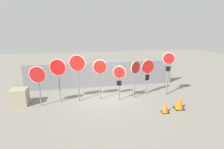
# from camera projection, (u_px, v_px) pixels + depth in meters

# --- Properties ---
(ground_plane) EXTENTS (40.00, 40.00, 0.00)m
(ground_plane) POSITION_uv_depth(u_px,v_px,m) (108.00, 98.00, 9.91)
(ground_plane) COLOR gray
(fence_back) EXTENTS (9.96, 0.12, 1.67)m
(fence_back) POSITION_uv_depth(u_px,v_px,m) (102.00, 75.00, 11.72)
(fence_back) COLOR slate
(fence_back) RESTS_ON ground
(stop_sign_0) EXTENTS (0.83, 0.19, 2.10)m
(stop_sign_0) POSITION_uv_depth(u_px,v_px,m) (38.00, 77.00, 8.52)
(stop_sign_0) COLOR slate
(stop_sign_0) RESTS_ON ground
(stop_sign_1) EXTENTS (0.85, 0.27, 2.36)m
(stop_sign_1) POSITION_uv_depth(u_px,v_px,m) (58.00, 70.00, 8.95)
(stop_sign_1) COLOR slate
(stop_sign_1) RESTS_ON ground
(stop_sign_2) EXTENTS (0.85, 0.25, 2.55)m
(stop_sign_2) POSITION_uv_depth(u_px,v_px,m) (78.00, 68.00, 9.07)
(stop_sign_2) COLOR slate
(stop_sign_2) RESTS_ON ground
(stop_sign_3) EXTENTS (0.76, 0.11, 2.25)m
(stop_sign_3) POSITION_uv_depth(u_px,v_px,m) (100.00, 70.00, 9.32)
(stop_sign_3) COLOR slate
(stop_sign_3) RESTS_ON ground
(stop_sign_4) EXTENTS (0.65, 0.28, 2.01)m
(stop_sign_4) POSITION_uv_depth(u_px,v_px,m) (119.00, 75.00, 9.30)
(stop_sign_4) COLOR slate
(stop_sign_4) RESTS_ON ground
(stop_sign_5) EXTENTS (0.63, 0.38, 2.23)m
(stop_sign_5) POSITION_uv_depth(u_px,v_px,m) (135.00, 71.00, 9.60)
(stop_sign_5) COLOR slate
(stop_sign_5) RESTS_ON ground
(stop_sign_6) EXTENTS (0.82, 0.19, 2.11)m
(stop_sign_6) POSITION_uv_depth(u_px,v_px,m) (148.00, 70.00, 10.17)
(stop_sign_6) COLOR slate
(stop_sign_6) RESTS_ON ground
(stop_sign_7) EXTENTS (0.61, 0.36, 2.54)m
(stop_sign_7) POSITION_uv_depth(u_px,v_px,m) (168.00, 67.00, 10.03)
(stop_sign_7) COLOR slate
(stop_sign_7) RESTS_ON ground
(traffic_cone_0) EXTENTS (0.34, 0.34, 0.54)m
(traffic_cone_0) POSITION_uv_depth(u_px,v_px,m) (165.00, 107.00, 8.20)
(traffic_cone_0) COLOR black
(traffic_cone_0) RESTS_ON ground
(traffic_cone_1) EXTENTS (0.47, 0.47, 0.67)m
(traffic_cone_1) POSITION_uv_depth(u_px,v_px,m) (179.00, 103.00, 8.56)
(traffic_cone_1) COLOR black
(traffic_cone_1) RESTS_ON ground
(storage_crate) EXTENTS (0.80, 0.70, 0.87)m
(storage_crate) POSITION_uv_depth(u_px,v_px,m) (20.00, 97.00, 8.97)
(storage_crate) COLOR #9E937A
(storage_crate) RESTS_ON ground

